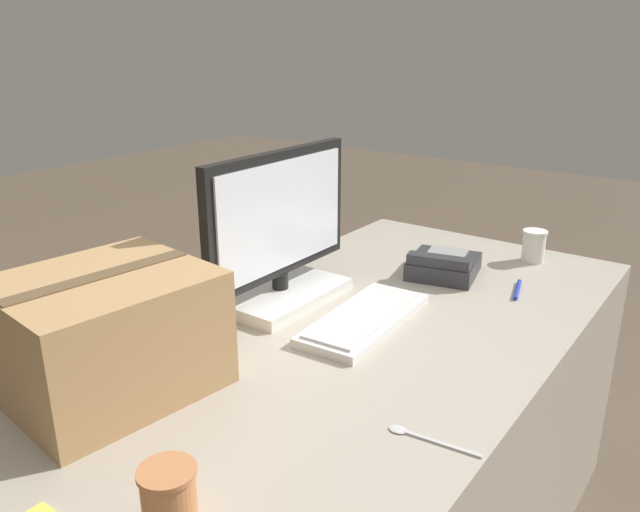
{
  "coord_description": "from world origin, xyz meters",
  "views": [
    {
      "loc": [
        -1.14,
        -0.74,
        1.43
      ],
      "look_at": [
        0.05,
        0.14,
        0.91
      ],
      "focal_mm": 35.0,
      "sensor_mm": 36.0,
      "label": 1
    }
  ],
  "objects_px": {
    "desk_phone": "(443,265)",
    "paper_cup_right": "(534,246)",
    "paper_cup_left": "(169,498)",
    "spoon": "(419,436)",
    "keyboard": "(363,318)",
    "cardboard_box": "(107,333)",
    "monitor": "(280,241)",
    "pen_marker": "(517,290)"
  },
  "relations": [
    {
      "from": "pen_marker",
      "to": "spoon",
      "type": "bearing_deg",
      "value": -7.54
    },
    {
      "from": "desk_phone",
      "to": "paper_cup_left",
      "type": "xyz_separation_m",
      "value": [
        -1.16,
        -0.13,
        0.02
      ]
    },
    {
      "from": "keyboard",
      "to": "monitor",
      "type": "bearing_deg",
      "value": 87.53
    },
    {
      "from": "pen_marker",
      "to": "paper_cup_left",
      "type": "bearing_deg",
      "value": -19.27
    },
    {
      "from": "cardboard_box",
      "to": "paper_cup_right",
      "type": "bearing_deg",
      "value": -19.23
    },
    {
      "from": "paper_cup_left",
      "to": "paper_cup_right",
      "type": "xyz_separation_m",
      "value": [
        1.44,
        -0.05,
        0.0
      ]
    },
    {
      "from": "monitor",
      "to": "desk_phone",
      "type": "height_order",
      "value": "monitor"
    },
    {
      "from": "paper_cup_right",
      "to": "paper_cup_left",
      "type": "bearing_deg",
      "value": 178.07
    },
    {
      "from": "pen_marker",
      "to": "monitor",
      "type": "bearing_deg",
      "value": -63.77
    },
    {
      "from": "spoon",
      "to": "pen_marker",
      "type": "height_order",
      "value": "pen_marker"
    },
    {
      "from": "spoon",
      "to": "desk_phone",
      "type": "bearing_deg",
      "value": -73.07
    },
    {
      "from": "monitor",
      "to": "paper_cup_left",
      "type": "xyz_separation_m",
      "value": [
        -0.74,
        -0.4,
        -0.12
      ]
    },
    {
      "from": "paper_cup_right",
      "to": "keyboard",
      "type": "bearing_deg",
      "value": 164.7
    },
    {
      "from": "keyboard",
      "to": "paper_cup_left",
      "type": "relative_size",
      "value": 4.25
    },
    {
      "from": "paper_cup_left",
      "to": "cardboard_box",
      "type": "relative_size",
      "value": 0.24
    },
    {
      "from": "monitor",
      "to": "pen_marker",
      "type": "relative_size",
      "value": 3.88
    },
    {
      "from": "paper_cup_left",
      "to": "paper_cup_right",
      "type": "distance_m",
      "value": 1.44
    },
    {
      "from": "paper_cup_left",
      "to": "spoon",
      "type": "bearing_deg",
      "value": -25.37
    },
    {
      "from": "spoon",
      "to": "cardboard_box",
      "type": "distance_m",
      "value": 0.63
    },
    {
      "from": "monitor",
      "to": "spoon",
      "type": "relative_size",
      "value": 3.06
    },
    {
      "from": "desk_phone",
      "to": "paper_cup_left",
      "type": "height_order",
      "value": "paper_cup_left"
    },
    {
      "from": "spoon",
      "to": "monitor",
      "type": "bearing_deg",
      "value": -35.23
    },
    {
      "from": "spoon",
      "to": "cardboard_box",
      "type": "xyz_separation_m",
      "value": [
        -0.21,
        0.58,
        0.12
      ]
    },
    {
      "from": "keyboard",
      "to": "paper_cup_right",
      "type": "distance_m",
      "value": 0.73
    },
    {
      "from": "spoon",
      "to": "pen_marker",
      "type": "bearing_deg",
      "value": -88.86
    },
    {
      "from": "paper_cup_left",
      "to": "cardboard_box",
      "type": "xyz_separation_m",
      "value": [
        0.19,
        0.39,
        0.07
      ]
    },
    {
      "from": "monitor",
      "to": "spoon",
      "type": "distance_m",
      "value": 0.7
    },
    {
      "from": "keyboard",
      "to": "paper_cup_right",
      "type": "xyz_separation_m",
      "value": [
        0.7,
        -0.19,
        0.04
      ]
    },
    {
      "from": "paper_cup_left",
      "to": "spoon",
      "type": "xyz_separation_m",
      "value": [
        0.4,
        -0.19,
        -0.05
      ]
    },
    {
      "from": "desk_phone",
      "to": "paper_cup_right",
      "type": "bearing_deg",
      "value": -44.91
    },
    {
      "from": "spoon",
      "to": "cardboard_box",
      "type": "bearing_deg",
      "value": 14.54
    },
    {
      "from": "paper_cup_right",
      "to": "monitor",
      "type": "bearing_deg",
      "value": 147.41
    },
    {
      "from": "monitor",
      "to": "desk_phone",
      "type": "relative_size",
      "value": 2.19
    },
    {
      "from": "keyboard",
      "to": "paper_cup_left",
      "type": "xyz_separation_m",
      "value": [
        -0.74,
        -0.14,
        0.04
      ]
    },
    {
      "from": "spoon",
      "to": "paper_cup_left",
      "type": "bearing_deg",
      "value": 58.84
    },
    {
      "from": "keyboard",
      "to": "desk_phone",
      "type": "height_order",
      "value": "desk_phone"
    },
    {
      "from": "paper_cup_left",
      "to": "cardboard_box",
      "type": "bearing_deg",
      "value": 64.25
    },
    {
      "from": "cardboard_box",
      "to": "pen_marker",
      "type": "xyz_separation_m",
      "value": [
        0.98,
        -0.49,
        -0.12
      ]
    },
    {
      "from": "desk_phone",
      "to": "paper_cup_left",
      "type": "relative_size",
      "value": 2.45
    },
    {
      "from": "spoon",
      "to": "pen_marker",
      "type": "distance_m",
      "value": 0.77
    },
    {
      "from": "paper_cup_right",
      "to": "spoon",
      "type": "distance_m",
      "value": 1.05
    },
    {
      "from": "desk_phone",
      "to": "paper_cup_left",
      "type": "bearing_deg",
      "value": 173.47
    }
  ]
}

